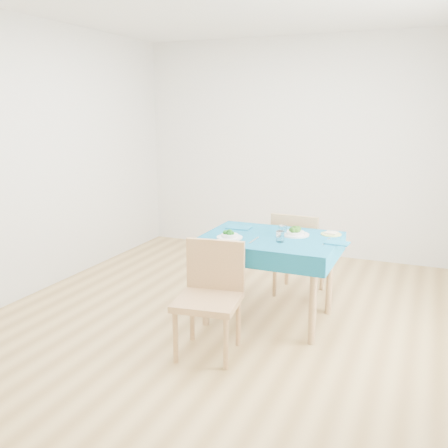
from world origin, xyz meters
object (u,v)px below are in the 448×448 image
at_px(chair_far, 300,238).
at_px(bowl_near, 230,234).
at_px(table, 269,278).
at_px(chair_near, 208,282).
at_px(side_plate, 331,234).
at_px(bowl_far, 295,231).

height_order(chair_far, bowl_near, chair_far).
height_order(table, chair_near, chair_near).
xyz_separation_m(chair_near, side_plate, (0.69, 1.08, 0.18)).
bearing_deg(side_plate, bowl_far, -153.83).
distance_m(table, side_plate, 0.67).
height_order(chair_near, side_plate, chair_near).
xyz_separation_m(table, bowl_far, (0.18, 0.14, 0.42)).
height_order(bowl_near, side_plate, bowl_near).
relative_size(chair_far, side_plate, 6.38).
bearing_deg(chair_far, bowl_far, 102.11).
bearing_deg(bowl_far, table, -142.83).
distance_m(chair_near, bowl_near, 0.66).
relative_size(table, bowl_far, 4.52).
height_order(chair_near, bowl_near, chair_near).
bearing_deg(chair_far, bowl_near, 69.49).
relative_size(chair_near, chair_far, 1.00).
bearing_deg(chair_far, table, 86.25).
relative_size(chair_far, bowl_near, 5.23).
bearing_deg(chair_near, side_plate, 49.28).
height_order(table, chair_far, chair_far).
height_order(chair_far, bowl_far, chair_far).
distance_m(chair_near, bowl_far, 1.05).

